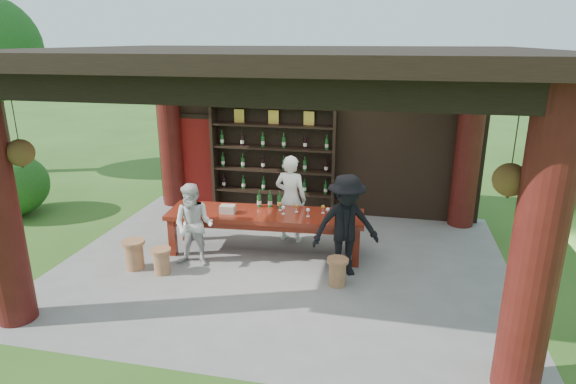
% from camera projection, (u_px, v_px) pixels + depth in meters
% --- Properties ---
extents(ground, '(90.00, 90.00, 0.00)m').
position_uv_depth(ground, '(283.00, 264.00, 8.15)').
color(ground, '#2D5119').
rests_on(ground, ground).
extents(pavilion, '(7.50, 6.00, 3.60)m').
position_uv_depth(pavilion, '(288.00, 135.00, 7.90)').
color(pavilion, slate).
rests_on(pavilion, ground).
extents(wine_shelf, '(2.67, 0.41, 2.35)m').
position_uv_depth(wine_shelf, '(273.00, 160.00, 10.23)').
color(wine_shelf, black).
rests_on(wine_shelf, ground).
extents(tasting_table, '(3.47, 1.13, 0.75)m').
position_uv_depth(tasting_table, '(265.00, 219.00, 8.40)').
color(tasting_table, '#631F0E').
rests_on(tasting_table, ground).
extents(stool_near_left, '(0.32, 0.32, 0.43)m').
position_uv_depth(stool_near_left, '(162.00, 260.00, 7.75)').
color(stool_near_left, brown).
rests_on(stool_near_left, ground).
extents(stool_near_right, '(0.33, 0.33, 0.44)m').
position_uv_depth(stool_near_right, '(337.00, 271.00, 7.38)').
color(stool_near_right, brown).
rests_on(stool_near_right, ground).
extents(stool_far_left, '(0.38, 0.38, 0.49)m').
position_uv_depth(stool_far_left, '(134.00, 254.00, 7.91)').
color(stool_far_left, brown).
rests_on(stool_far_left, ground).
extents(host, '(0.65, 0.48, 1.64)m').
position_uv_depth(host, '(291.00, 199.00, 8.88)').
color(host, white).
rests_on(host, ground).
extents(guest_woman, '(0.70, 0.55, 1.41)m').
position_uv_depth(guest_woman, '(194.00, 225.00, 7.91)').
color(guest_woman, beige).
rests_on(guest_woman, ground).
extents(guest_man, '(1.23, 0.98, 1.66)m').
position_uv_depth(guest_man, '(346.00, 226.00, 7.55)').
color(guest_man, black).
rests_on(guest_man, ground).
extents(table_bottles, '(0.45, 0.11, 0.31)m').
position_uv_depth(table_bottles, '(269.00, 199.00, 8.60)').
color(table_bottles, '#194C1E').
rests_on(table_bottles, tasting_table).
extents(table_glasses, '(0.93, 0.29, 0.15)m').
position_uv_depth(table_glasses, '(303.00, 209.00, 8.30)').
color(table_glasses, silver).
rests_on(table_glasses, tasting_table).
extents(napkin_basket, '(0.27, 0.20, 0.14)m').
position_uv_depth(napkin_basket, '(228.00, 209.00, 8.33)').
color(napkin_basket, '#BF6672').
rests_on(napkin_basket, tasting_table).
extents(shrubs, '(15.84, 10.01, 1.36)m').
position_uv_depth(shrubs, '(401.00, 227.00, 8.23)').
color(shrubs, '#194C14').
rests_on(shrubs, ground).
extents(trees, '(21.46, 10.58, 4.80)m').
position_uv_depth(trees, '(495.00, 56.00, 7.66)').
color(trees, '#3F2819').
rests_on(trees, ground).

